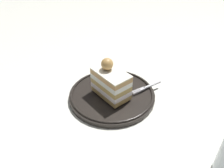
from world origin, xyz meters
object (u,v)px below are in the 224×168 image
Objects in this scene: cake_slice at (111,82)px; whipped_cream_dollop at (103,71)px; dessert_plate at (112,95)px; fork at (146,88)px.

cake_slice is 3.33× the size of whipped_cream_dollop.
cake_slice is 0.10m from whipped_cream_dollop.
whipped_cream_dollop is (-0.09, -0.03, -0.03)m from cake_slice.
fork reaches higher than dessert_plate.
cake_slice is at bearing 17.88° from whipped_cream_dollop.
whipped_cream_dollop reaches higher than fork.
cake_slice reaches higher than fork.
dessert_plate is 0.10m from fork.
cake_slice is at bearing -19.07° from dessert_plate.
whipped_cream_dollop reaches higher than dessert_plate.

